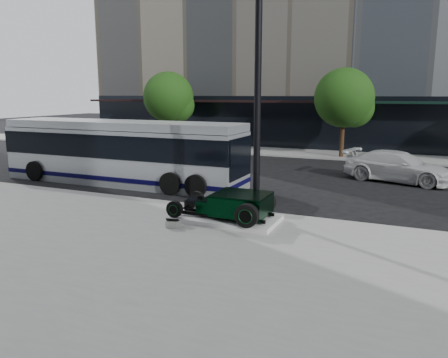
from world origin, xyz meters
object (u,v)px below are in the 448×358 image
at_px(transit_bus, 122,152).
at_px(white_sedan, 398,167).
at_px(hot_rod, 235,204).
at_px(lamppost, 257,113).

xyz_separation_m(transit_bus, white_sedan, (12.01, 5.51, -0.75)).
relative_size(transit_bus, white_sedan, 2.40).
bearing_deg(transit_bus, hot_rod, -29.53).
relative_size(hot_rod, transit_bus, 0.27).
xyz_separation_m(hot_rod, white_sedan, (4.50, 9.76, 0.03)).
bearing_deg(white_sedan, hot_rod, 170.52).
distance_m(transit_bus, white_sedan, 13.23).
xyz_separation_m(hot_rod, lamppost, (0.36, 0.99, 2.88)).
bearing_deg(white_sedan, transit_bus, 129.93).
relative_size(lamppost, white_sedan, 1.48).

